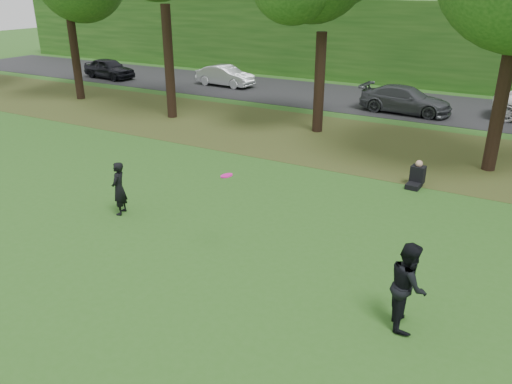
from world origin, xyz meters
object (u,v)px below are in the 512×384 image
player_left (119,188)px  player_right (408,285)px  frisbee (227,176)px  seated_person (417,177)px

player_left → player_right: 8.12m
player_left → frisbee: 4.13m
player_right → seated_person: player_right is taller
frisbee → seated_person: size_ratio=0.44×
player_left → player_right: size_ratio=0.88×
seated_person → player_left: bearing=-133.2°
player_left → seated_person: size_ratio=1.80×
player_right → frisbee: 4.36m
player_left → player_right: player_right is taller
player_left → frisbee: frisbee is taller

